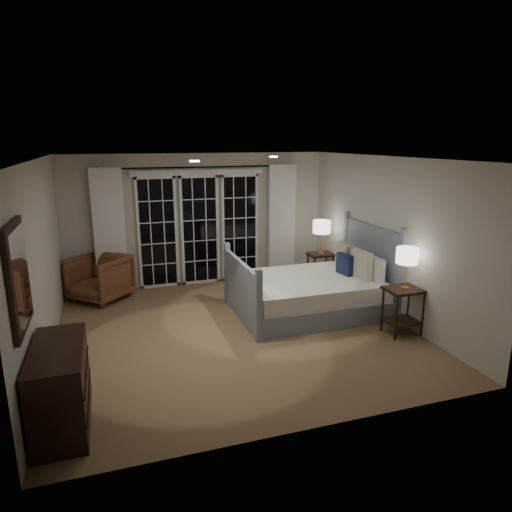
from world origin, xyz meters
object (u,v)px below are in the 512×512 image
object	(u,v)px
armchair	(100,278)
nightstand_left	(403,304)
lamp_left	(407,256)
bed	(312,291)
dresser	(61,387)
lamp_right	(322,227)
nightstand_right	(320,264)

from	to	relation	value
armchair	nightstand_left	bearing A→B (deg)	9.44
nightstand_left	lamp_left	world-z (taller)	lamp_left
bed	dresser	size ratio (longest dim) A/B	2.01
bed	lamp_right	world-z (taller)	bed
lamp_right	dresser	bearing A→B (deg)	-143.06
nightstand_right	lamp_left	world-z (taller)	lamp_left
bed	nightstand_right	bearing A→B (deg)	58.83
nightstand_left	lamp_right	size ratio (longest dim) A/B	1.08
nightstand_left	armchair	size ratio (longest dim) A/B	0.79
bed	lamp_right	size ratio (longest dim) A/B	3.64
bed	armchair	xyz separation A→B (m)	(-3.29, 1.66, 0.06)
nightstand_left	lamp_right	distance (m)	2.59
bed	lamp_right	xyz separation A→B (m)	(0.77, 1.28, 0.79)
nightstand_left	armchair	bearing A→B (deg)	145.19
lamp_left	bed	bearing A→B (deg)	125.23
lamp_right	dresser	xyz separation A→B (m)	(-4.42, -3.32, -0.72)
bed	dresser	xyz separation A→B (m)	(-3.64, -2.04, 0.07)
bed	lamp_right	bearing A→B (deg)	58.83
bed	nightstand_left	size ratio (longest dim) A/B	3.39
nightstand_left	dresser	bearing A→B (deg)	-169.73
bed	lamp_left	bearing A→B (deg)	-54.77
nightstand_right	armchair	bearing A→B (deg)	174.62
nightstand_left	nightstand_right	world-z (taller)	nightstand_left
bed	dresser	world-z (taller)	bed
nightstand_left	armchair	xyz separation A→B (m)	(-4.15, 2.89, -0.06)
lamp_left	armchair	xyz separation A→B (m)	(-4.15, 2.89, -0.77)
nightstand_right	dresser	distance (m)	5.53
nightstand_right	lamp_right	bearing A→B (deg)	-153.43
lamp_left	nightstand_right	bearing A→B (deg)	92.04
nightstand_left	lamp_right	bearing A→B (deg)	92.04
lamp_right	armchair	bearing A→B (deg)	174.62
armchair	lamp_right	bearing A→B (deg)	38.88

